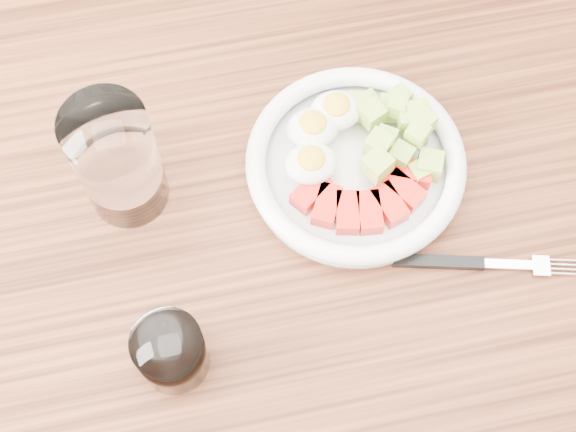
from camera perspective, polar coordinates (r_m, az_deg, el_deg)
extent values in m
plane|color=brown|center=(1.57, 0.44, -11.94)|extent=(4.00, 4.00, 0.00)
cube|color=brown|center=(0.85, 0.80, -1.82)|extent=(1.50, 0.90, 0.04)
cylinder|color=white|center=(0.85, 4.76, 3.33)|extent=(0.22, 0.22, 0.01)
torus|color=white|center=(0.84, 4.85, 3.85)|extent=(0.23, 0.23, 0.02)
cube|color=red|center=(0.82, 1.64, 1.72)|extent=(0.05, 0.04, 0.02)
cube|color=red|center=(0.82, 2.78, 0.75)|extent=(0.04, 0.05, 0.02)
cube|color=red|center=(0.82, 4.25, 0.23)|extent=(0.03, 0.05, 0.02)
cube|color=red|center=(0.82, 5.80, 0.25)|extent=(0.03, 0.04, 0.02)
cube|color=red|center=(0.82, 7.20, 0.80)|extent=(0.03, 0.05, 0.02)
cube|color=red|center=(0.83, 8.23, 1.78)|extent=(0.04, 0.05, 0.02)
cube|color=red|center=(0.84, 8.74, 3.04)|extent=(0.05, 0.04, 0.02)
ellipsoid|color=white|center=(0.84, 1.77, 6.25)|extent=(0.06, 0.05, 0.03)
ellipsoid|color=yellow|center=(0.83, 1.79, 6.66)|extent=(0.03, 0.03, 0.01)
ellipsoid|color=white|center=(0.86, 3.42, 7.49)|extent=(0.06, 0.05, 0.03)
ellipsoid|color=yellow|center=(0.85, 3.47, 7.91)|extent=(0.03, 0.03, 0.01)
ellipsoid|color=white|center=(0.82, 1.65, 3.74)|extent=(0.06, 0.05, 0.03)
ellipsoid|color=yellow|center=(0.81, 1.67, 4.12)|extent=(0.03, 0.03, 0.01)
cube|color=#AAC64C|center=(0.85, 7.75, 7.74)|extent=(0.03, 0.03, 0.02)
cube|color=#AAC64C|center=(0.87, 7.94, 8.39)|extent=(0.03, 0.03, 0.02)
cube|color=#AAC64C|center=(0.84, 9.33, 3.09)|extent=(0.02, 0.02, 0.02)
cube|color=#AAC64C|center=(0.84, 9.16, 5.76)|extent=(0.03, 0.03, 0.02)
cube|color=#AAC64C|center=(0.87, 5.69, 7.83)|extent=(0.03, 0.03, 0.02)
cube|color=#AAC64C|center=(0.85, 9.22, 7.09)|extent=(0.03, 0.03, 0.02)
cube|color=#AAC64C|center=(0.86, 5.07, 7.74)|extent=(0.03, 0.03, 0.02)
cube|color=#AAC64C|center=(0.84, 6.95, 5.45)|extent=(0.03, 0.03, 0.02)
cube|color=#AAC64C|center=(0.84, 8.05, 4.26)|extent=(0.03, 0.03, 0.02)
cube|color=#AAC64C|center=(0.84, 10.02, 3.59)|extent=(0.03, 0.03, 0.03)
cube|color=#AAC64C|center=(0.85, 9.39, 6.55)|extent=(0.03, 0.03, 0.02)
cube|color=#AAC64C|center=(0.83, 6.46, 5.05)|extent=(0.03, 0.03, 0.02)
cube|color=#AAC64C|center=(0.85, 8.63, 6.84)|extent=(0.03, 0.03, 0.02)
cube|color=#AAC64C|center=(0.86, 9.05, 6.06)|extent=(0.03, 0.03, 0.02)
cube|color=#AAC64C|center=(0.87, 7.29, 7.61)|extent=(0.03, 0.03, 0.02)
cube|color=#AAC64C|center=(0.82, 6.34, 3.61)|extent=(0.03, 0.03, 0.03)
cube|color=#AAC64C|center=(0.85, 6.00, 7.20)|extent=(0.03, 0.03, 0.02)
cube|color=black|center=(0.83, 10.64, -3.22)|extent=(0.09, 0.03, 0.01)
cube|color=silver|center=(0.84, 15.53, -3.35)|extent=(0.05, 0.02, 0.00)
cube|color=silver|center=(0.85, 17.55, -3.40)|extent=(0.02, 0.02, 0.00)
cylinder|color=silver|center=(0.86, 19.21, -3.89)|extent=(0.03, 0.01, 0.00)
cylinder|color=silver|center=(0.86, 19.18, -3.59)|extent=(0.03, 0.01, 0.00)
cylinder|color=silver|center=(0.86, 19.15, -3.28)|extent=(0.03, 0.01, 0.00)
cylinder|color=silver|center=(0.86, 19.12, -2.98)|extent=(0.03, 0.01, 0.00)
cylinder|color=white|center=(0.80, -12.05, 3.87)|extent=(0.08, 0.08, 0.15)
cylinder|color=white|center=(0.76, -8.32, -9.56)|extent=(0.07, 0.07, 0.08)
cylinder|color=black|center=(0.76, -8.31, -9.59)|extent=(0.06, 0.06, 0.06)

